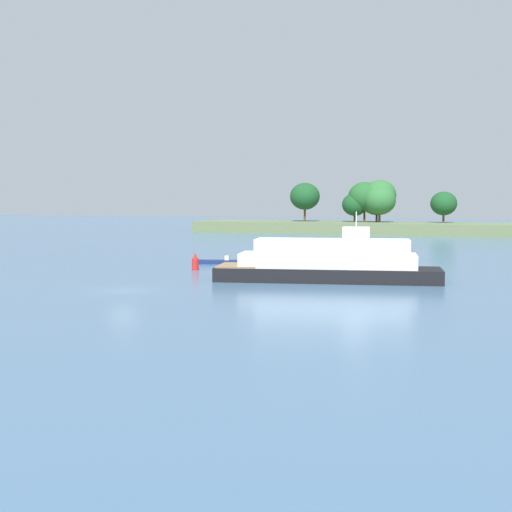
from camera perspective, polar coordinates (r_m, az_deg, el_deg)
ground_plane at (r=62.12m, az=-10.12°, el=-2.64°), size 400.00×400.00×0.00m
treeline_island at (r=156.33m, az=7.82°, el=3.08°), size 65.41×14.93×11.02m
white_riverboat at (r=68.22m, az=5.53°, el=-0.52°), size 20.96×8.98×6.35m
small_motorboat at (r=85.17m, az=-2.54°, el=-0.45°), size 6.18×2.79×0.95m
channel_buoy_red at (r=78.37m, az=-4.66°, el=-0.49°), size 0.70×0.70×1.90m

